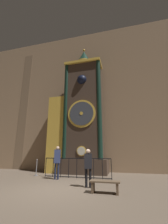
# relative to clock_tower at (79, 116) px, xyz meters

# --- Properties ---
(ground_plane) EXTENTS (28.00, 28.00, 0.00)m
(ground_plane) POSITION_rel_clock_tower_xyz_m (0.53, -4.81, -4.27)
(ground_plane) COLOR brown
(cathedral_back_wall) EXTENTS (24.00, 0.32, 12.90)m
(cathedral_back_wall) POSITION_rel_clock_tower_xyz_m (0.44, 1.32, 2.17)
(cathedral_back_wall) COLOR #997A5B
(cathedral_back_wall) RESTS_ON ground_plane
(clock_tower) EXTENTS (4.53, 1.83, 10.34)m
(clock_tower) POSITION_rel_clock_tower_xyz_m (0.00, 0.00, 0.00)
(clock_tower) COLOR #423328
(clock_tower) RESTS_ON ground_plane
(railing_fence) EXTENTS (4.15, 0.05, 1.14)m
(railing_fence) POSITION_rel_clock_tower_xyz_m (0.46, -1.92, -3.64)
(railing_fence) COLOR black
(railing_fence) RESTS_ON ground_plane
(visitor_near) EXTENTS (0.39, 0.30, 1.82)m
(visitor_near) POSITION_rel_clock_tower_xyz_m (-0.51, -2.62, -3.18)
(visitor_near) COLOR #1B213A
(visitor_near) RESTS_ON ground_plane
(visitor_far) EXTENTS (0.38, 0.29, 1.63)m
(visitor_far) POSITION_rel_clock_tower_xyz_m (1.68, -4.11, -3.29)
(visitor_far) COLOR black
(visitor_far) RESTS_ON ground_plane
(stanchion_post) EXTENTS (0.28, 0.28, 1.04)m
(stanchion_post) POSITION_rel_clock_tower_xyz_m (-2.39, -1.69, -3.94)
(stanchion_post) COLOR gray
(stanchion_post) RESTS_ON ground_plane
(visitor_bench) EXTENTS (1.14, 0.40, 0.44)m
(visitor_bench) POSITION_rel_clock_tower_xyz_m (2.50, -4.86, -3.97)
(visitor_bench) COLOR brown
(visitor_bench) RESTS_ON ground_plane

